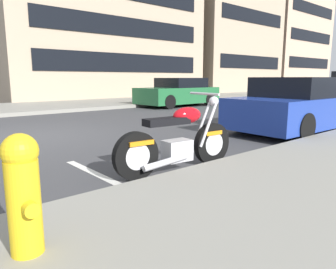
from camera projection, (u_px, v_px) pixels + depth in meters
ground_plane at (20, 138)px, 7.09m from camera, size 260.00×260.00×0.00m
sidewalk_far_curb at (188, 98)px, 19.92m from camera, size 120.00×5.00×0.14m
parking_stall_stripe at (104, 178)px, 4.27m from camera, size 0.12×2.20×0.01m
parked_motorcycle at (178, 142)px, 4.52m from camera, size 2.01×0.62×1.12m
parked_car_mid_block at (304, 105)px, 8.11m from camera, size 4.73×1.93×1.35m
car_opposite_curb at (178, 93)px, 15.14m from camera, size 4.06×2.00×1.34m
fire_hydrant at (23, 191)px, 2.11m from camera, size 0.24×0.36×0.84m
townhouse_corner_block at (87, 24)px, 22.60m from camera, size 13.55×10.20×10.25m
townhouse_mid_block at (217, 27)px, 30.06m from camera, size 10.10×8.26×12.30m
townhouse_behind_pole at (276, 32)px, 37.12m from camera, size 10.55×8.83×13.47m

